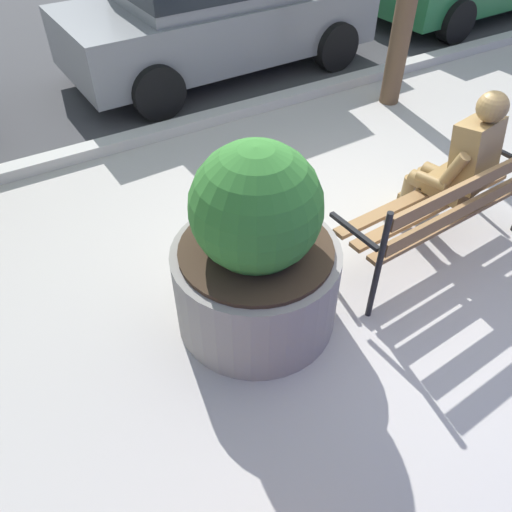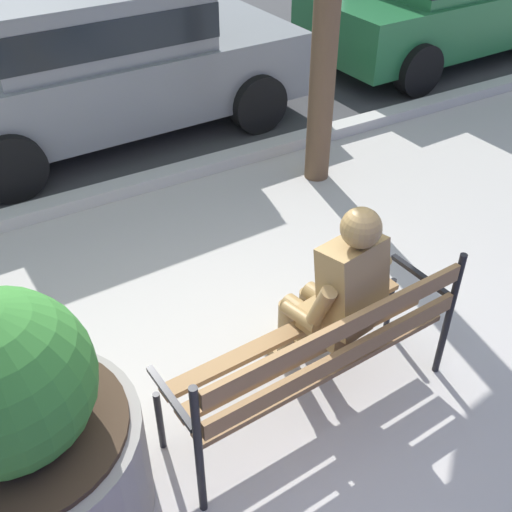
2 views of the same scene
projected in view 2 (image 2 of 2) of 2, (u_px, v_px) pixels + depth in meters
ground_plane at (259, 416)px, 3.79m from camera, size 80.00×80.00×0.00m
curb_stone at (102, 194)px, 5.76m from camera, size 60.00×0.20×0.12m
park_bench at (320, 351)px, 3.48m from camera, size 1.83×0.65×0.95m
bronze_statue_seated at (333, 299)px, 3.65m from camera, size 0.60×0.84×1.37m
concrete_planter at (21, 438)px, 2.94m from camera, size 1.14×1.14×1.42m
parked_car_grey at (101, 57)px, 6.44m from camera, size 4.17×2.05×1.56m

